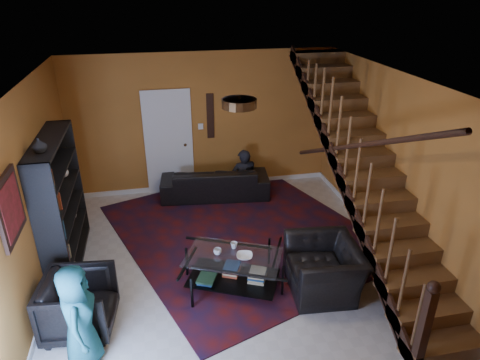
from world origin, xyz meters
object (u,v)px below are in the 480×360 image
object	(u,v)px
armchair_left	(79,304)
armchair_right	(324,268)
sofa	(215,182)
coffee_table	(233,269)
bookshelf	(61,205)

from	to	relation	value
armchair_left	armchair_right	bearing A→B (deg)	-81.46
sofa	coffee_table	xyz separation A→B (m)	(-0.18, -2.85, -0.02)
bookshelf	armchair_right	size ratio (longest dim) A/B	1.86
sofa	coffee_table	size ratio (longest dim) A/B	1.41
bookshelf	armchair_left	distance (m)	1.72
armchair_left	armchair_right	distance (m)	3.25
sofa	coffee_table	bearing A→B (deg)	93.19
sofa	armchair_left	xyz separation A→B (m)	(-2.19, -3.28, 0.07)
bookshelf	armchair_left	bearing A→B (deg)	-77.33
bookshelf	armchair_left	world-z (taller)	bookshelf
armchair_right	coffee_table	bearing A→B (deg)	-99.66
armchair_left	sofa	bearing A→B (deg)	-27.23
coffee_table	armchair_right	bearing A→B (deg)	-14.44
bookshelf	coffee_table	size ratio (longest dim) A/B	1.32
armchair_left	coffee_table	world-z (taller)	armchair_left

